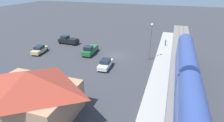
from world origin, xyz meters
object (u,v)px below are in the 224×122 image
pickup_black (68,40)px  sedan_tan (40,50)px  light_pole_near_platform (151,38)px  passenger_train (188,84)px  station_building (30,93)px  pickup_green (90,50)px  sedan_white (105,64)px  pedestrian_on_platform (166,42)px

pickup_black → sedan_tan: size_ratio=1.16×
light_pole_near_platform → pickup_black: bearing=-9.6°
passenger_train → pickup_black: passenger_train is taller
station_building → pickup_green: bearing=-84.4°
sedan_tan → light_pole_near_platform: bearing=-169.8°
passenger_train → sedan_tan: size_ratio=7.34×
passenger_train → sedan_white: passenger_train is taller
station_building → light_pole_near_platform: size_ratio=1.47×
station_building → pickup_black: bearing=-67.2°
passenger_train → pickup_black: size_ratio=6.35×
sedan_tan → light_pole_near_platform: 25.21m
station_building → sedan_tan: station_building is taller
pickup_green → sedan_white: (-5.86, 5.64, -0.15)m
pickup_black → sedan_white: (-14.53, 10.45, -0.15)m
pickup_green → sedan_tan: pickup_green is taller
light_pole_near_platform → station_building: bearing=62.7°
station_building → light_pole_near_platform: (-11.20, -21.73, 1.77)m
sedan_white → sedan_tan: (17.16, -2.34, 0.00)m
pedestrian_on_platform → sedan_white: 19.25m
pickup_black → light_pole_near_platform: bearing=170.4°
sedan_tan → passenger_train: bearing=164.5°
pickup_green → pickup_black: bearing=-29.0°
passenger_train → pedestrian_on_platform: 23.19m
pickup_green → light_pole_near_platform: size_ratio=0.71×
passenger_train → sedan_tan: (31.30, -8.68, -1.98)m
pickup_green → pickup_black: 9.92m
pedestrian_on_platform → sedan_white: pedestrian_on_platform is taller
pedestrian_on_platform → light_pole_near_platform: size_ratio=0.22×
station_building → pickup_black: station_building is taller
passenger_train → pedestrian_on_platform: (4.11, -22.77, -1.58)m
passenger_train → pickup_black: bearing=-30.3°
pickup_black → pickup_green: bearing=151.0°
pedestrian_on_platform → sedan_tan: bearing=27.4°
sedan_tan → light_pole_near_platform: (-24.50, -4.42, 3.98)m
pedestrian_on_platform → light_pole_near_platform: (2.69, 9.67, 3.58)m
passenger_train → light_pole_near_platform: 14.89m
pickup_black → sedan_white: size_ratio=1.19×
station_building → pickup_green: station_building is taller
station_building → sedan_tan: size_ratio=2.41×
pedestrian_on_platform → pickup_green: bearing=34.2°
pedestrian_on_platform → sedan_tan: size_ratio=0.36×
station_building → pickup_green: (2.00, -20.61, -2.06)m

